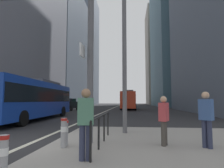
{
  "coord_description": "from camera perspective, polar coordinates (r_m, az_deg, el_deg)",
  "views": [
    {
      "loc": [
        3.76,
        -6.61,
        1.61
      ],
      "look_at": [
        0.06,
        30.92,
        4.92
      ],
      "focal_mm": 30.3,
      "sensor_mm": 36.0,
      "label": 1
    }
  ],
  "objects": [
    {
      "name": "city_bus_red_receding",
      "position": [
        35.34,
        5.07,
        -4.63
      ],
      "size": [
        2.83,
        10.74,
        3.4
      ],
      "color": "red",
      "rests_on": "ground"
    },
    {
      "name": "bollard_right",
      "position": [
        6.29,
        -14.35,
        -13.59
      ],
      "size": [
        0.2,
        0.2,
        0.9
      ],
      "color": "#99999E",
      "rests_on": "median_island"
    },
    {
      "name": "car_oncoming_mid",
      "position": [
        32.38,
        -12.76,
        -5.99
      ],
      "size": [
        2.2,
        4.12,
        1.94
      ],
      "color": "black",
      "rests_on": "ground"
    },
    {
      "name": "office_tower_left_mid",
      "position": [
        55.17,
        -15.83,
        10.21
      ],
      "size": [
        12.08,
        20.57,
        31.84
      ],
      "primitive_type": "cube",
      "color": "slate",
      "rests_on": "ground"
    },
    {
      "name": "car_receding_near",
      "position": [
        65.97,
        5.76,
        -5.53
      ],
      "size": [
        2.17,
        4.44,
        1.94
      ],
      "color": "silver",
      "rests_on": "ground"
    },
    {
      "name": "office_tower_right_far",
      "position": [
        85.08,
        14.58,
        7.9
      ],
      "size": [
        12.18,
        16.21,
        40.77
      ],
      "primitive_type": "cube",
      "color": "gray",
      "rests_on": "ground"
    },
    {
      "name": "bollard_back",
      "position": [
        6.54,
        -13.92,
        -13.69
      ],
      "size": [
        0.2,
        0.2,
        0.81
      ],
      "color": "#99999E",
      "rests_on": "median_island"
    },
    {
      "name": "ground_plane",
      "position": [
        26.93,
        -2.44,
        -8.43
      ],
      "size": [
        160.0,
        160.0,
        0.0
      ],
      "primitive_type": "plane",
      "color": "#28282B"
    },
    {
      "name": "median_island",
      "position": [
        6.07,
        23.42,
        -19.22
      ],
      "size": [
        9.0,
        10.0,
        0.15
      ],
      "primitive_type": "cube",
      "color": "gray",
      "rests_on": "ground"
    },
    {
      "name": "pedestrian_waiting",
      "position": [
        6.64,
        26.57,
        -8.72
      ],
      "size": [
        0.44,
        0.44,
        1.74
      ],
      "color": "#2D334C",
      "rests_on": "median_island"
    },
    {
      "name": "city_bus_red_distant",
      "position": [
        56.8,
        4.48,
        -4.77
      ],
      "size": [
        2.75,
        11.71,
        3.4
      ],
      "color": "#198456",
      "rests_on": "ground"
    },
    {
      "name": "pedestrian_railing",
      "position": [
        6.4,
        -3.13,
        -11.77
      ],
      "size": [
        0.06,
        3.55,
        0.98
      ],
      "color": "black",
      "rests_on": "median_island"
    },
    {
      "name": "office_tower_left_far",
      "position": [
        81.22,
        -8.8,
        10.18
      ],
      "size": [
        10.19,
        21.14,
        45.64
      ],
      "primitive_type": "cube",
      "color": "slate",
      "rests_on": "ground"
    },
    {
      "name": "lane_centre_line",
      "position": [
        36.84,
        -0.24,
        -7.51
      ],
      "size": [
        0.2,
        80.0,
        0.01
      ],
      "primitive_type": "cube",
      "color": "beige",
      "rests_on": "ground"
    },
    {
      "name": "traffic_signal_gantry",
      "position": [
        8.01,
        -24.18,
        14.03
      ],
      "size": [
        7.11,
        0.65,
        6.0
      ],
      "color": "#515156",
      "rests_on": "median_island"
    },
    {
      "name": "office_tower_right_mid",
      "position": [
        63.06,
        18.37,
        20.47
      ],
      "size": [
        12.08,
        25.03,
        56.95
      ],
      "primitive_type": "cube",
      "color": "slate",
      "rests_on": "ground"
    },
    {
      "name": "city_bus_blue_oncoming",
      "position": [
        17.01,
        -22.46,
        -3.86
      ],
      "size": [
        2.92,
        11.73,
        3.4
      ],
      "color": "#14389E",
      "rests_on": "ground"
    },
    {
      "name": "pedestrian_walking",
      "position": [
        4.8,
        -7.93,
        -10.66
      ],
      "size": [
        0.41,
        0.28,
        1.76
      ],
      "color": "#2D334C",
      "rests_on": "median_island"
    },
    {
      "name": "pedestrian_far",
      "position": [
        6.53,
        15.38,
        -9.89
      ],
      "size": [
        0.39,
        0.45,
        1.6
      ],
      "color": "#423D38",
      "rests_on": "median_island"
    },
    {
      "name": "bollard_left",
      "position": [
        4.32,
        -30.07,
        -17.86
      ],
      "size": [
        0.2,
        0.2,
        0.8
      ],
      "color": "#99999E",
      "rests_on": "median_island"
    },
    {
      "name": "street_lamp_post",
      "position": [
        9.44,
        3.71,
        17.91
      ],
      "size": [
        5.5,
        0.32,
        8.0
      ],
      "color": "#56565B",
      "rests_on": "median_island"
    }
  ]
}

